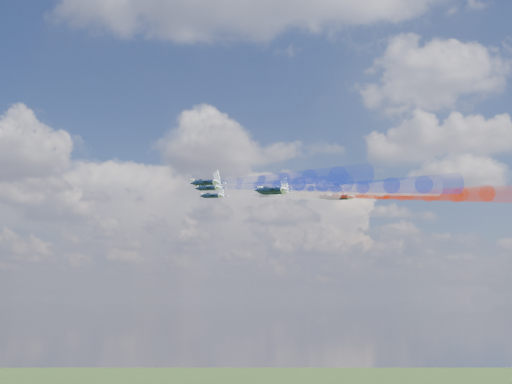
# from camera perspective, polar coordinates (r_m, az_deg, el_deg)

# --- Properties ---
(jet_lead) EXTENTS (14.60, 14.41, 4.49)m
(jet_lead) POSITION_cam_1_polar(r_m,az_deg,el_deg) (173.24, -3.95, -0.34)
(jet_lead) COLOR black
(trail_lead) EXTENTS (33.00, 29.00, 8.05)m
(trail_lead) POSITION_cam_1_polar(r_m,az_deg,el_deg) (154.02, 1.66, -0.18)
(trail_lead) COLOR white
(jet_inner_left) EXTENTS (14.60, 14.41, 4.49)m
(jet_inner_left) POSITION_cam_1_polar(r_m,az_deg,el_deg) (157.48, -4.28, 0.36)
(jet_inner_left) COLOR black
(trail_inner_left) EXTENTS (33.00, 29.00, 8.05)m
(trail_inner_left) POSITION_cam_1_polar(r_m,az_deg,el_deg) (138.25, 1.93, 0.63)
(trail_inner_left) COLOR #1B33E8
(jet_inner_right) EXTENTS (14.60, 14.41, 4.49)m
(jet_inner_right) POSITION_cam_1_polar(r_m,az_deg,el_deg) (169.08, 1.00, -0.28)
(jet_inner_right) COLOR black
(trail_inner_right) EXTENTS (33.00, 29.00, 8.05)m
(trail_inner_right) POSITION_cam_1_polar(r_m,az_deg,el_deg) (151.42, 7.34, -0.10)
(trail_inner_right) COLOR red
(jet_outer_left) EXTENTS (14.60, 14.41, 4.49)m
(jet_outer_left) POSITION_cam_1_polar(r_m,az_deg,el_deg) (139.46, -4.54, 0.84)
(jet_outer_left) COLOR black
(trail_outer_left) EXTENTS (33.00, 29.00, 8.05)m
(trail_outer_left) POSITION_cam_1_polar(r_m,az_deg,el_deg) (120.28, 2.55, 1.24)
(trail_outer_left) COLOR #1B33E8
(jet_center_third) EXTENTS (14.60, 14.41, 4.49)m
(jet_center_third) POSITION_cam_1_polar(r_m,az_deg,el_deg) (151.77, 1.58, -0.01)
(jet_center_third) COLOR black
(trail_center_third) EXTENTS (33.00, 29.00, 8.05)m
(trail_center_third) POSITION_cam_1_polar(r_m,az_deg,el_deg) (134.43, 8.81, 0.23)
(trail_center_third) COLOR white
(jet_outer_right) EXTENTS (14.60, 14.41, 4.49)m
(jet_outer_right) POSITION_cam_1_polar(r_m,az_deg,el_deg) (168.09, 6.69, -0.40)
(jet_outer_right) COLOR black
(trail_outer_right) EXTENTS (33.00, 29.00, 8.05)m
(trail_outer_right) POSITION_cam_1_polar(r_m,az_deg,el_deg) (152.37, 13.65, -0.23)
(trail_outer_right) COLOR red
(jet_rear_left) EXTENTS (14.60, 14.41, 4.49)m
(jet_rear_left) POSITION_cam_1_polar(r_m,az_deg,el_deg) (137.34, 1.44, 0.18)
(jet_rear_left) COLOR black
(trail_rear_left) EXTENTS (33.00, 29.00, 8.05)m
(trail_rear_left) POSITION_cam_1_polar(r_m,az_deg,el_deg) (120.08, 9.51, 0.47)
(trail_rear_left) COLOR #1B33E8
(jet_rear_right) EXTENTS (14.60, 14.41, 4.49)m
(jet_rear_right) POSITION_cam_1_polar(r_m,az_deg,el_deg) (153.71, 7.40, -0.48)
(jet_rear_right) COLOR black
(trail_rear_right) EXTENTS (33.00, 29.00, 8.05)m
(trail_rear_right) POSITION_cam_1_polar(r_m,az_deg,el_deg) (138.36, 15.16, -0.31)
(trail_rear_right) COLOR red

